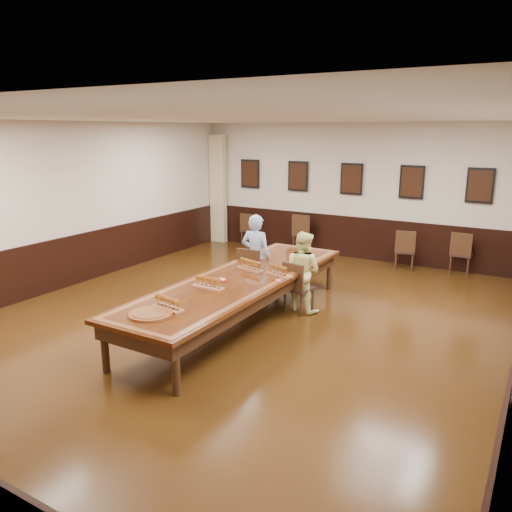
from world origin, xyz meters
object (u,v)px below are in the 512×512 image
Objects in this scene: spare_chair_d at (462,253)px; carved_platter at (151,314)px; spare_chair_b at (303,233)px; spare_chair_c at (405,249)px; conference_table at (240,286)px; chair_woman at (299,287)px; spare_chair_a at (250,229)px; person_woman at (302,271)px; chair_man at (254,273)px; person_man at (256,256)px.

carved_platter is (-2.70, -6.78, 0.31)m from spare_chair_d.
spare_chair_c is (2.62, -0.29, -0.04)m from spare_chair_b.
spare_chair_b reaches higher than conference_table.
chair_woman is 1.01× the size of spare_chair_a.
person_woman reaches higher than spare_chair_b.
chair_man is 0.99× the size of spare_chair_b.
person_man reaches higher than conference_table.
chair_man is 4.32m from spare_chair_a.
person_man is (-3.04, -3.57, 0.31)m from spare_chair_d.
spare_chair_b reaches higher than chair_woman.
chair_woman is 4.37m from spare_chair_d.
spare_chair_c is at bearing 72.12° from conference_table.
spare_chair_a reaches higher than carved_platter.
chair_man is 1.10× the size of chair_woman.
person_man reaches higher than chair_woman.
person_man is (2.27, -3.56, 0.34)m from spare_chair_a.
chair_man is 1.08× the size of spare_chair_c.
conference_table is 7.50× the size of carved_platter.
chair_man reaches higher than spare_chair_a.
spare_chair_c is at bearing -123.78° from chair_man.
spare_chair_b is (-0.73, 3.68, 0.01)m from chair_man.
chair_woman is 0.27m from person_woman.
chair_man is 3.75m from spare_chair_b.
chair_man is at bearing -2.11° from chair_woman.
person_man is at bearing -7.40° from chair_woman.
conference_table is (2.71, -4.81, 0.17)m from spare_chair_a.
person_woman reaches higher than chair_man.
chair_man reaches higher than carved_platter.
chair_man is at bearing 52.87° from spare_chair_d.
spare_chair_a is at bearing 111.12° from carved_platter.
person_man reaches higher than chair_man.
chair_woman is at bearing 126.28° from spare_chair_a.
person_man is at bearing -90.00° from chair_man.
carved_platter is at bearing 92.89° from spare_chair_b.
spare_chair_b reaches higher than spare_chair_c.
spare_chair_d is at bearing -135.10° from person_man.
spare_chair_b reaches higher than carved_platter.
spare_chair_a is 4.24m from person_man.
conference_table is at bearing 68.59° from person_woman.
spare_chair_c is at bearing 167.74° from spare_chair_b.
conference_table is (0.43, -1.14, 0.12)m from chair_man.
chair_woman is 0.96× the size of spare_chair_d.
spare_chair_c is (1.89, 3.39, -0.03)m from chair_man.
spare_chair_d reaches higher than carved_platter.
chair_man is at bearing 95.19° from spare_chair_b.
chair_man is 0.63× the size of person_man.
person_woman reaches higher than spare_chair_a.
spare_chair_b is (1.55, 0.01, 0.05)m from spare_chair_a.
spare_chair_c is 0.58× the size of person_man.
spare_chair_c reaches higher than chair_woman.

